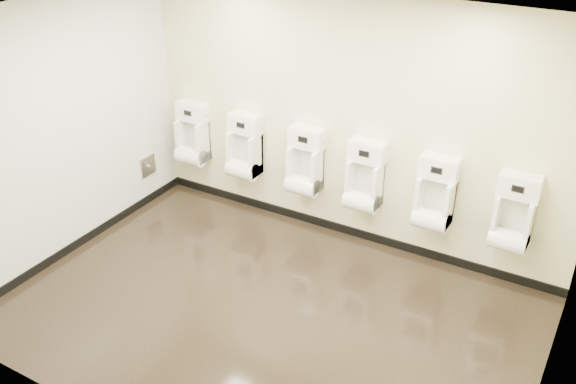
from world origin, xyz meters
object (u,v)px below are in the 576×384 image
at_px(urinal_1, 244,151).
at_px(urinal_2, 305,166).
at_px(urinal_3, 364,181).
at_px(urinal_5, 513,218).
at_px(access_panel, 148,166).
at_px(urinal_0, 193,138).
at_px(urinal_4, 435,199).

height_order(urinal_1, urinal_2, same).
relative_size(urinal_3, urinal_5, 1.00).
height_order(access_panel, urinal_2, urinal_2).
distance_m(urinal_0, urinal_3, 2.34).
relative_size(urinal_0, urinal_4, 1.00).
bearing_deg(urinal_0, urinal_5, 0.00).
height_order(access_panel, urinal_3, urinal_3).
xyz_separation_m(access_panel, urinal_2, (2.02, 0.41, 0.31)).
bearing_deg(urinal_3, urinal_1, 180.00).
distance_m(urinal_1, urinal_4, 2.36).
height_order(urinal_1, urinal_3, same).
height_order(urinal_0, urinal_2, same).
relative_size(urinal_1, urinal_4, 1.00).
distance_m(access_panel, urinal_4, 3.59).
height_order(access_panel, urinal_0, urinal_0).
bearing_deg(urinal_0, access_panel, -135.07).
bearing_deg(urinal_5, urinal_3, 180.00).
bearing_deg(access_panel, urinal_0, 44.93).
relative_size(access_panel, urinal_1, 0.32).
bearing_deg(access_panel, urinal_3, 8.51).
relative_size(urinal_2, urinal_3, 1.00).
bearing_deg(urinal_1, urinal_2, 0.00).
distance_m(urinal_0, urinal_4, 3.14).
height_order(urinal_3, urinal_4, same).
xyz_separation_m(urinal_4, urinal_5, (0.80, 0.00, 0.00)).
height_order(urinal_0, urinal_5, same).
bearing_deg(access_panel, urinal_1, 19.13).
distance_m(access_panel, urinal_2, 2.08).
bearing_deg(urinal_3, urinal_0, 180.00).
relative_size(urinal_2, urinal_5, 1.00).
bearing_deg(urinal_1, urinal_4, 0.00).
relative_size(urinal_0, urinal_1, 1.00).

